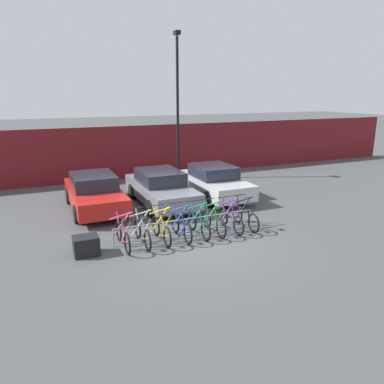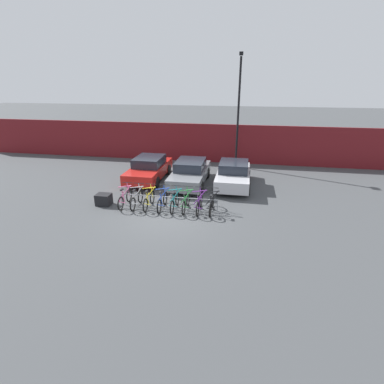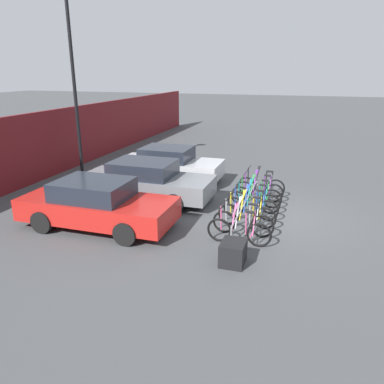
# 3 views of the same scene
# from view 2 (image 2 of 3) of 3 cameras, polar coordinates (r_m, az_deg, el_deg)

# --- Properties ---
(ground_plane) EXTENTS (120.00, 120.00, 0.00)m
(ground_plane) POSITION_cam_2_polar(r_m,az_deg,el_deg) (13.72, -4.35, -4.16)
(ground_plane) COLOR #424447
(hoarding_wall) EXTENTS (36.00, 0.16, 2.76)m
(hoarding_wall) POSITION_cam_2_polar(r_m,az_deg,el_deg) (22.20, 1.75, 9.31)
(hoarding_wall) COLOR maroon
(hoarding_wall) RESTS_ON ground
(bike_rack) EXTENTS (4.74, 0.04, 0.57)m
(bike_rack) POSITION_cam_2_polar(r_m,az_deg,el_deg) (14.17, -4.62, -1.13)
(bike_rack) COLOR gray
(bike_rack) RESTS_ON ground
(bicycle_pink) EXTENTS (0.68, 1.71, 1.05)m
(bicycle_pink) POSITION_cam_2_polar(r_m,az_deg,el_deg) (14.74, -12.66, -1.21)
(bicycle_pink) COLOR black
(bicycle_pink) RESTS_ON ground
(bicycle_silver) EXTENTS (0.68, 1.71, 1.05)m
(bicycle_silver) POSITION_cam_2_polar(r_m,az_deg,el_deg) (14.53, -10.49, -1.38)
(bicycle_silver) COLOR black
(bicycle_silver) RESTS_ON ground
(bicycle_yellow) EXTENTS (0.68, 1.71, 1.05)m
(bicycle_yellow) POSITION_cam_2_polar(r_m,az_deg,el_deg) (14.33, -8.22, -1.55)
(bicycle_yellow) COLOR black
(bicycle_yellow) RESTS_ON ground
(bicycle_blue) EXTENTS (0.68, 1.71, 1.05)m
(bicycle_blue) POSITION_cam_2_polar(r_m,az_deg,el_deg) (14.15, -5.69, -1.74)
(bicycle_blue) COLOR black
(bicycle_blue) RESTS_ON ground
(bicycle_teal) EXTENTS (0.68, 1.71, 1.05)m
(bicycle_teal) POSITION_cam_2_polar(r_m,az_deg,el_deg) (14.00, -3.31, -1.91)
(bicycle_teal) COLOR black
(bicycle_teal) RESTS_ON ground
(bicycle_green) EXTENTS (0.68, 1.71, 1.05)m
(bicycle_green) POSITION_cam_2_polar(r_m,az_deg,el_deg) (13.89, -1.17, -2.07)
(bicycle_green) COLOR black
(bicycle_green) RESTS_ON ground
(bicycle_purple) EXTENTS (0.68, 1.71, 1.05)m
(bicycle_purple) POSITION_cam_2_polar(r_m,az_deg,el_deg) (13.79, 1.40, -2.25)
(bicycle_purple) COLOR black
(bicycle_purple) RESTS_ON ground
(bicycle_black) EXTENTS (0.68, 1.71, 1.05)m
(bicycle_black) POSITION_cam_2_polar(r_m,az_deg,el_deg) (13.72, 3.75, -2.41)
(bicycle_black) COLOR black
(bicycle_black) RESTS_ON ground
(car_red) EXTENTS (1.91, 4.45, 1.40)m
(car_red) POSITION_cam_2_polar(r_m,az_deg,el_deg) (18.32, -8.17, 4.43)
(car_red) COLOR red
(car_red) RESTS_ON ground
(car_grey) EXTENTS (1.91, 4.58, 1.40)m
(car_grey) POSITION_cam_2_polar(r_m,az_deg,el_deg) (17.35, -0.35, 3.73)
(car_grey) COLOR slate
(car_grey) RESTS_ON ground
(car_silver) EXTENTS (1.91, 4.24, 1.40)m
(car_silver) POSITION_cam_2_polar(r_m,az_deg,el_deg) (17.18, 7.88, 3.35)
(car_silver) COLOR #B7B7BC
(car_silver) RESTS_ON ground
(lamp_post) EXTENTS (0.24, 0.44, 7.34)m
(lamp_post) POSITION_cam_2_polar(r_m,az_deg,el_deg) (20.61, 8.85, 15.66)
(lamp_post) COLOR black
(lamp_post) RESTS_ON ground
(cargo_crate) EXTENTS (0.70, 0.56, 0.55)m
(cargo_crate) POSITION_cam_2_polar(r_m,az_deg,el_deg) (15.16, -16.46, -1.38)
(cargo_crate) COLOR black
(cargo_crate) RESTS_ON ground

